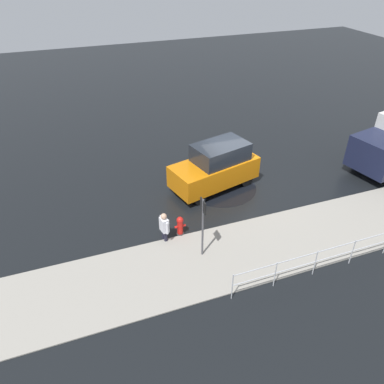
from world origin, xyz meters
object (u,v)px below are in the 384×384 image
pedestrian (164,226)px  moving_hatchback (216,167)px  fire_hydrant (180,226)px  sign_post (203,220)px

pedestrian → moving_hatchback: bearing=-139.2°
moving_hatchback → pedestrian: moving_hatchback is taller
moving_hatchback → fire_hydrant: (2.57, 2.65, -0.63)m
sign_post → pedestrian: bearing=-50.3°
pedestrian → sign_post: sign_post is taller
pedestrian → sign_post: size_ratio=0.51×
fire_hydrant → pedestrian: size_ratio=0.66×
fire_hydrant → sign_post: sign_post is taller
moving_hatchback → fire_hydrant: size_ratio=5.23×
fire_hydrant → sign_post: 1.83m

